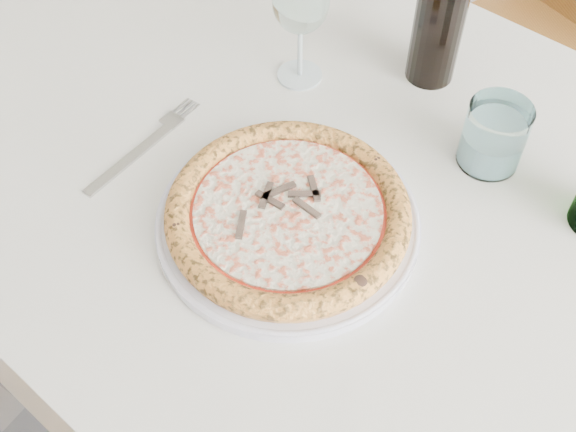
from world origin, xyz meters
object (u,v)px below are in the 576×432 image
Objects in this scene: pizza at (288,213)px; tumbler at (493,139)px; wine_glass at (301,5)px; wine_bottle at (442,4)px; plate at (288,222)px; chair_far at (563,14)px; dining_table at (328,216)px.

pizza is 0.28m from tumbler.
wine_bottle is (0.15, 0.11, -0.00)m from wine_glass.
plate is at bearing -59.61° from wine_glass.
chair_far is 3.17× the size of pizza.
plate is 3.54× the size of tumbler.
tumbler reaches higher than plate.
tumbler is (0.15, 0.14, 0.13)m from dining_table.
wine_bottle is at bearing 87.53° from plate.
wine_glass is at bearing 120.39° from pizza.
dining_table is at bearing -138.68° from tumbler.
plate is 0.28m from tumbler.
wine_glass reaches higher than plate.
dining_table is at bearing -44.52° from wine_glass.
pizza is at bearing -163.78° from plate.
tumbler is at bearing -37.65° from wine_bottle.
pizza is (-0.00, -0.10, 0.11)m from dining_table.
wine_glass is (-0.14, 0.24, 0.10)m from pizza.
dining_table is 9.13× the size of wine_glass.
dining_table is 0.29m from wine_glass.
tumbler is at bearing 56.75° from pizza.
wine_bottle reaches higher than pizza.
chair_far is 0.80m from wine_glass.
plate is 0.36m from wine_bottle.
tumbler is (0.15, 0.24, 0.03)m from plate.
pizza is 1.04× the size of wine_bottle.
wine_glass is at bearing -144.92° from wine_bottle.
pizza reaches higher than plate.
wine_glass is at bearing 179.96° from tumbler.
chair_far is at bearing 85.60° from plate.
wine_glass reaches higher than dining_table.
wine_glass is (-0.21, -0.69, 0.35)m from chair_far.
chair_far is 0.96m from pizza.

